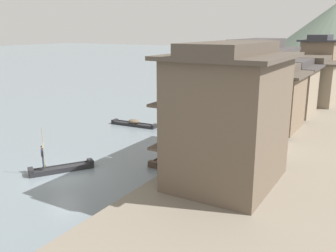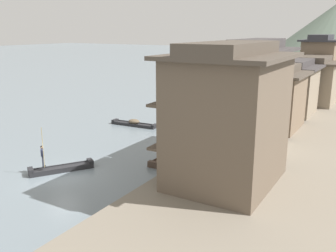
% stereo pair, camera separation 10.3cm
% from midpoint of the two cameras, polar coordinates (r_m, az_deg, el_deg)
% --- Properties ---
extents(ground_plane, '(400.00, 400.00, 0.00)m').
position_cam_midpoint_polar(ground_plane, '(28.26, -15.90, -7.38)').
color(ground_plane, slate).
extents(boat_foreground_poled, '(3.33, 4.42, 0.56)m').
position_cam_midpoint_polar(boat_foreground_poled, '(29.18, -16.02, -6.30)').
color(boat_foreground_poled, '#232326').
rests_on(boat_foreground_poled, ground).
extents(boatman_person, '(0.49, 0.41, 3.04)m').
position_cam_midpoint_polar(boatman_person, '(28.54, -18.70, -4.03)').
color(boatman_person, black).
rests_on(boatman_person, boat_foreground_poled).
extents(boat_moored_nearest, '(1.38, 4.00, 0.75)m').
position_cam_midpoint_polar(boat_moored_nearest, '(60.81, 16.88, 4.45)').
color(boat_moored_nearest, '#423328').
rests_on(boat_moored_nearest, ground).
extents(boat_moored_second, '(5.48, 1.35, 0.74)m').
position_cam_midpoint_polar(boat_moored_second, '(41.17, -5.30, 0.37)').
color(boat_moored_second, '#232326').
rests_on(boat_moored_second, ground).
extents(boat_moored_third, '(1.40, 4.05, 0.72)m').
position_cam_midpoint_polar(boat_moored_third, '(37.86, 7.36, -0.93)').
color(boat_moored_third, '#232326').
rests_on(boat_moored_third, ground).
extents(boat_moored_far, '(1.49, 3.56, 0.55)m').
position_cam_midpoint_polar(boat_moored_far, '(74.46, 19.57, 5.93)').
color(boat_moored_far, '#33281E').
rests_on(boat_moored_far, ground).
extents(boat_midriver_drifting, '(3.43, 5.07, 0.70)m').
position_cam_midpoint_polar(boat_midriver_drifting, '(67.88, 16.31, 5.45)').
color(boat_midriver_drifting, brown).
rests_on(boat_midriver_drifting, ground).
extents(boat_midriver_upstream, '(1.14, 4.23, 0.70)m').
position_cam_midpoint_polar(boat_midriver_upstream, '(46.58, 12.17, 1.77)').
color(boat_midriver_upstream, '#33281E').
rests_on(boat_midriver_upstream, ground).
extents(boat_upstream_distant, '(0.94, 5.07, 0.49)m').
position_cam_midpoint_polar(boat_upstream_distant, '(30.66, 0.02, -4.73)').
color(boat_upstream_distant, '#423328').
rests_on(boat_upstream_distant, ground).
extents(house_waterfront_nearest, '(6.95, 8.28, 8.74)m').
position_cam_midpoint_polar(house_waterfront_nearest, '(23.22, 9.11, 1.54)').
color(house_waterfront_nearest, brown).
rests_on(house_waterfront_nearest, riverbank_right).
extents(house_waterfront_second, '(5.24, 7.08, 8.74)m').
position_cam_midpoint_polar(house_waterfront_second, '(30.79, 13.07, 4.56)').
color(house_waterfront_second, gray).
rests_on(house_waterfront_second, riverbank_right).
extents(house_waterfront_tall, '(5.30, 7.01, 6.14)m').
position_cam_midpoint_polar(house_waterfront_tall, '(37.86, 16.36, 4.17)').
color(house_waterfront_tall, '#75604C').
rests_on(house_waterfront_tall, riverbank_right).
extents(house_waterfront_narrow, '(5.25, 7.16, 6.14)m').
position_cam_midpoint_polar(house_waterfront_narrow, '(45.21, 18.79, 5.59)').
color(house_waterfront_narrow, gray).
rests_on(house_waterfront_narrow, riverbank_right).
extents(house_waterfront_far, '(6.48, 6.97, 6.14)m').
position_cam_midpoint_polar(house_waterfront_far, '(52.31, 21.19, 6.50)').
color(house_waterfront_far, gray).
rests_on(house_waterfront_far, riverbank_right).
extents(house_waterfront_end, '(5.49, 5.97, 8.74)m').
position_cam_midpoint_polar(house_waterfront_end, '(58.19, 21.85, 8.46)').
color(house_waterfront_end, '#75604C').
rests_on(house_waterfront_end, riverbank_right).
extents(stone_bridge, '(29.21, 2.40, 4.50)m').
position_cam_midpoint_polar(stone_bridge, '(87.73, 17.89, 9.09)').
color(stone_bridge, gray).
rests_on(stone_bridge, ground).
extents(hill_far_west, '(51.04, 51.04, 19.74)m').
position_cam_midpoint_polar(hill_far_west, '(148.90, 24.27, 13.16)').
color(hill_far_west, '#5B6B5B').
rests_on(hill_far_west, ground).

